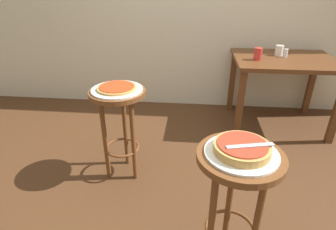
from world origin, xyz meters
TOP-DOWN VIEW (x-y plane):
  - ground_plane at (0.00, 0.00)m, footprint 6.00×6.00m
  - stool_foreground at (0.31, -0.57)m, footprint 0.41×0.41m
  - serving_plate_foreground at (0.31, -0.57)m, footprint 0.34×0.34m
  - pizza_foreground at (0.31, -0.57)m, footprint 0.26×0.26m
  - stool_middle at (-0.47, 0.15)m, footprint 0.41×0.41m
  - serving_plate_middle at (-0.47, 0.15)m, footprint 0.37×0.37m
  - pizza_middle at (-0.47, 0.15)m, footprint 0.29×0.29m
  - dining_table at (0.99, 1.16)m, footprint 1.00×0.79m
  - cup_near_edge at (0.69, 1.06)m, footprint 0.08×0.08m
  - cup_far_edge at (0.94, 1.26)m, footprint 0.08×0.08m
  - condiment_shaker at (0.99, 1.19)m, footprint 0.04×0.04m
  - pizza_server_knife at (0.34, -0.59)m, footprint 0.22×0.07m

SIDE VIEW (x-z plane):
  - ground_plane at x=0.00m, z-range 0.00..0.00m
  - stool_foreground at x=0.31m, z-range 0.18..0.92m
  - stool_middle at x=-0.47m, z-range 0.18..0.92m
  - dining_table at x=0.99m, z-range 0.26..1.01m
  - serving_plate_foreground at x=0.31m, z-range 0.74..0.75m
  - serving_plate_middle at x=-0.47m, z-range 0.74..0.75m
  - pizza_middle at x=-0.47m, z-range 0.75..0.77m
  - pizza_foreground at x=0.31m, z-range 0.75..0.80m
  - condiment_shaker at x=0.99m, z-range 0.75..0.83m
  - cup_far_edge at x=0.94m, z-range 0.75..0.85m
  - pizza_server_knife at x=0.34m, z-range 0.80..0.80m
  - cup_near_edge at x=0.69m, z-range 0.75..0.86m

